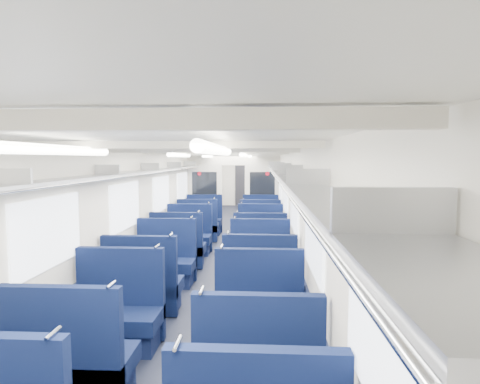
{
  "coord_description": "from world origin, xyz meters",
  "views": [
    {
      "loc": [
        0.85,
        -9.1,
        2.2
      ],
      "look_at": [
        0.2,
        2.61,
        1.19
      ],
      "focal_mm": 29.01,
      "sensor_mm": 36.0,
      "label": 1
    }
  ],
  "objects_px": {
    "seat_12": "(178,250)",
    "seat_18": "(204,222)",
    "seat_13": "(260,250)",
    "seat_19": "(261,222)",
    "seat_8": "(143,288)",
    "seat_16": "(198,228)",
    "seat_15": "(260,238)",
    "seat_6": "(117,316)",
    "seat_11": "(260,265)",
    "seat_5": "(258,378)",
    "bulkhead": "(233,191)",
    "seat_14": "(189,238)",
    "seat_4": "(71,367)",
    "seat_17": "(260,229)",
    "seat_10": "(165,264)",
    "end_door": "(243,184)",
    "seat_9": "(260,286)",
    "seat_7": "(259,318)"
  },
  "relations": [
    {
      "from": "seat_6",
      "to": "seat_17",
      "type": "relative_size",
      "value": 1.0
    },
    {
      "from": "seat_4",
      "to": "seat_19",
      "type": "bearing_deg",
      "value": 78.27
    },
    {
      "from": "seat_13",
      "to": "seat_19",
      "type": "xyz_separation_m",
      "value": [
        0.0,
        3.54,
        0.0
      ]
    },
    {
      "from": "seat_5",
      "to": "seat_11",
      "type": "height_order",
      "value": "same"
    },
    {
      "from": "seat_10",
      "to": "seat_6",
      "type": "bearing_deg",
      "value": -90.0
    },
    {
      "from": "seat_10",
      "to": "seat_13",
      "type": "distance_m",
      "value": 1.98
    },
    {
      "from": "seat_8",
      "to": "end_door",
      "type": "bearing_deg",
      "value": 86.27
    },
    {
      "from": "seat_4",
      "to": "seat_16",
      "type": "relative_size",
      "value": 1.0
    },
    {
      "from": "seat_16",
      "to": "seat_17",
      "type": "xyz_separation_m",
      "value": [
        1.66,
        -0.03,
        0.0
      ]
    },
    {
      "from": "seat_14",
      "to": "seat_4",
      "type": "bearing_deg",
      "value": -90.0
    },
    {
      "from": "bulkhead",
      "to": "seat_17",
      "type": "xyz_separation_m",
      "value": [
        0.83,
        -1.56,
        -0.87
      ]
    },
    {
      "from": "seat_8",
      "to": "seat_16",
      "type": "height_order",
      "value": "same"
    },
    {
      "from": "end_door",
      "to": "seat_12",
      "type": "distance_m",
      "value": 10.47
    },
    {
      "from": "seat_4",
      "to": "seat_10",
      "type": "xyz_separation_m",
      "value": [
        0.0,
        3.38,
        0.0
      ]
    },
    {
      "from": "seat_15",
      "to": "seat_16",
      "type": "bearing_deg",
      "value": 143.1
    },
    {
      "from": "seat_15",
      "to": "seat_18",
      "type": "bearing_deg",
      "value": 126.4
    },
    {
      "from": "bulkhead",
      "to": "seat_19",
      "type": "xyz_separation_m",
      "value": [
        0.83,
        -0.47,
        -0.87
      ]
    },
    {
      "from": "seat_4",
      "to": "seat_16",
      "type": "bearing_deg",
      "value": 90.0
    },
    {
      "from": "seat_6",
      "to": "seat_11",
      "type": "height_order",
      "value": "same"
    },
    {
      "from": "seat_5",
      "to": "seat_14",
      "type": "distance_m",
      "value": 5.92
    },
    {
      "from": "end_door",
      "to": "seat_4",
      "type": "bearing_deg",
      "value": -93.2
    },
    {
      "from": "seat_18",
      "to": "seat_6",
      "type": "bearing_deg",
      "value": -90.0
    },
    {
      "from": "end_door",
      "to": "seat_8",
      "type": "bearing_deg",
      "value": -93.73
    },
    {
      "from": "bulkhead",
      "to": "seat_13",
      "type": "distance_m",
      "value": 4.19
    },
    {
      "from": "seat_13",
      "to": "seat_6",
      "type": "bearing_deg",
      "value": -116.38
    },
    {
      "from": "end_door",
      "to": "seat_4",
      "type": "relative_size",
      "value": 1.7
    },
    {
      "from": "seat_9",
      "to": "seat_12",
      "type": "xyz_separation_m",
      "value": [
        -1.66,
        2.14,
        0.0
      ]
    },
    {
      "from": "seat_7",
      "to": "seat_14",
      "type": "distance_m",
      "value": 4.74
    },
    {
      "from": "seat_5",
      "to": "seat_16",
      "type": "bearing_deg",
      "value": 103.3
    },
    {
      "from": "seat_6",
      "to": "seat_5",
      "type": "bearing_deg",
      "value": -35.91
    },
    {
      "from": "seat_10",
      "to": "seat_14",
      "type": "relative_size",
      "value": 1.0
    },
    {
      "from": "seat_9",
      "to": "seat_16",
      "type": "height_order",
      "value": "same"
    },
    {
      "from": "bulkhead",
      "to": "seat_10",
      "type": "bearing_deg",
      "value": -99.27
    },
    {
      "from": "seat_4",
      "to": "seat_17",
      "type": "relative_size",
      "value": 1.0
    },
    {
      "from": "end_door",
      "to": "seat_17",
      "type": "relative_size",
      "value": 1.7
    },
    {
      "from": "seat_11",
      "to": "seat_13",
      "type": "distance_m",
      "value": 1.04
    },
    {
      "from": "seat_10",
      "to": "seat_11",
      "type": "xyz_separation_m",
      "value": [
        1.66,
        0.03,
        0.0
      ]
    },
    {
      "from": "seat_6",
      "to": "seat_16",
      "type": "distance_m",
      "value": 5.82
    },
    {
      "from": "seat_8",
      "to": "bulkhead",
      "type": "bearing_deg",
      "value": 82.56
    },
    {
      "from": "seat_12",
      "to": "seat_18",
      "type": "distance_m",
      "value": 3.5
    },
    {
      "from": "bulkhead",
      "to": "seat_8",
      "type": "bearing_deg",
      "value": -97.44
    },
    {
      "from": "seat_7",
      "to": "seat_4",
      "type": "bearing_deg",
      "value": -145.46
    },
    {
      "from": "seat_16",
      "to": "seat_19",
      "type": "xyz_separation_m",
      "value": [
        1.66,
        1.06,
        0.0
      ]
    },
    {
      "from": "bulkhead",
      "to": "seat_11",
      "type": "height_order",
      "value": "bulkhead"
    },
    {
      "from": "seat_5",
      "to": "seat_18",
      "type": "height_order",
      "value": "same"
    },
    {
      "from": "seat_4",
      "to": "seat_16",
      "type": "xyz_separation_m",
      "value": [
        0.0,
        6.93,
        0.0
      ]
    },
    {
      "from": "seat_5",
      "to": "seat_16",
      "type": "height_order",
      "value": "same"
    },
    {
      "from": "seat_11",
      "to": "seat_12",
      "type": "xyz_separation_m",
      "value": [
        -1.66,
        1.02,
        0.0
      ]
    },
    {
      "from": "seat_16",
      "to": "end_door",
      "type": "bearing_deg",
      "value": 84.02
    },
    {
      "from": "seat_6",
      "to": "seat_11",
      "type": "relative_size",
      "value": 1.0
    }
  ]
}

